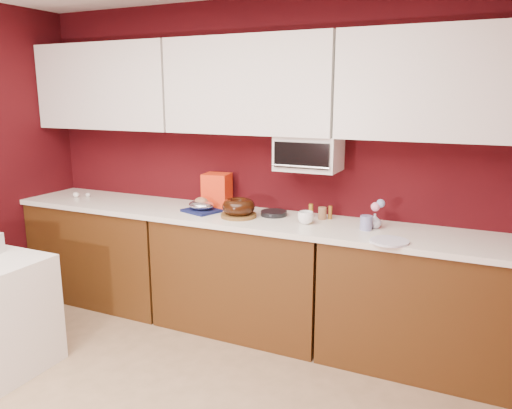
{
  "coord_description": "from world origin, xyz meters",
  "views": [
    {
      "loc": [
        1.63,
        -1.3,
        1.79
      ],
      "look_at": [
        0.15,
        1.84,
        1.02
      ],
      "focal_mm": 35.0,
      "sensor_mm": 36.0,
      "label": 1
    }
  ],
  "objects_px": {
    "toaster_oven": "(309,153)",
    "flower_vase": "(375,220)",
    "pandoro_box": "(217,191)",
    "coffee_mug": "(306,216)",
    "blue_jar": "(366,223)",
    "bundt_cake": "(239,207)",
    "foil_ham_nest": "(201,205)"
  },
  "relations": [
    {
      "from": "toaster_oven",
      "to": "flower_vase",
      "type": "height_order",
      "value": "toaster_oven"
    },
    {
      "from": "pandoro_box",
      "to": "coffee_mug",
      "type": "distance_m",
      "value": 0.85
    },
    {
      "from": "toaster_oven",
      "to": "blue_jar",
      "type": "xyz_separation_m",
      "value": [
        0.47,
        -0.17,
        -0.43
      ]
    },
    {
      "from": "pandoro_box",
      "to": "flower_vase",
      "type": "height_order",
      "value": "pandoro_box"
    },
    {
      "from": "bundt_cake",
      "to": "coffee_mug",
      "type": "distance_m",
      "value": 0.52
    },
    {
      "from": "bundt_cake",
      "to": "flower_vase",
      "type": "xyz_separation_m",
      "value": [
        0.98,
        0.12,
        -0.02
      ]
    },
    {
      "from": "toaster_oven",
      "to": "blue_jar",
      "type": "bearing_deg",
      "value": -19.81
    },
    {
      "from": "bundt_cake",
      "to": "foil_ham_nest",
      "type": "xyz_separation_m",
      "value": [
        -0.34,
        0.02,
        -0.03
      ]
    },
    {
      "from": "foil_ham_nest",
      "to": "blue_jar",
      "type": "distance_m",
      "value": 1.27
    },
    {
      "from": "bundt_cake",
      "to": "coffee_mug",
      "type": "xyz_separation_m",
      "value": [
        0.52,
        0.02,
        -0.03
      ]
    },
    {
      "from": "toaster_oven",
      "to": "pandoro_box",
      "type": "relative_size",
      "value": 1.64
    },
    {
      "from": "toaster_oven",
      "to": "foil_ham_nest",
      "type": "relative_size",
      "value": 2.2
    },
    {
      "from": "bundt_cake",
      "to": "flower_vase",
      "type": "relative_size",
      "value": 2.12
    },
    {
      "from": "foil_ham_nest",
      "to": "blue_jar",
      "type": "relative_size",
      "value": 2.11
    },
    {
      "from": "toaster_oven",
      "to": "blue_jar",
      "type": "relative_size",
      "value": 4.64
    },
    {
      "from": "coffee_mug",
      "to": "flower_vase",
      "type": "distance_m",
      "value": 0.47
    },
    {
      "from": "bundt_cake",
      "to": "flower_vase",
      "type": "height_order",
      "value": "bundt_cake"
    },
    {
      "from": "foil_ham_nest",
      "to": "flower_vase",
      "type": "relative_size",
      "value": 1.8
    },
    {
      "from": "coffee_mug",
      "to": "blue_jar",
      "type": "distance_m",
      "value": 0.42
    },
    {
      "from": "blue_jar",
      "to": "flower_vase",
      "type": "xyz_separation_m",
      "value": [
        0.04,
        0.07,
        0.01
      ]
    },
    {
      "from": "toaster_oven",
      "to": "foil_ham_nest",
      "type": "distance_m",
      "value": 0.92
    },
    {
      "from": "foil_ham_nest",
      "to": "flower_vase",
      "type": "height_order",
      "value": "flower_vase"
    },
    {
      "from": "blue_jar",
      "to": "toaster_oven",
      "type": "bearing_deg",
      "value": 160.19
    },
    {
      "from": "pandoro_box",
      "to": "flower_vase",
      "type": "distance_m",
      "value": 1.29
    },
    {
      "from": "pandoro_box",
      "to": "blue_jar",
      "type": "xyz_separation_m",
      "value": [
        1.24,
        -0.17,
        -0.09
      ]
    },
    {
      "from": "coffee_mug",
      "to": "blue_jar",
      "type": "relative_size",
      "value": 1.11
    },
    {
      "from": "pandoro_box",
      "to": "flower_vase",
      "type": "xyz_separation_m",
      "value": [
        1.28,
        -0.1,
        -0.08
      ]
    },
    {
      "from": "bundt_cake",
      "to": "flower_vase",
      "type": "distance_m",
      "value": 0.98
    },
    {
      "from": "foil_ham_nest",
      "to": "flower_vase",
      "type": "distance_m",
      "value": 1.32
    },
    {
      "from": "coffee_mug",
      "to": "pandoro_box",
      "type": "bearing_deg",
      "value": 166.9
    },
    {
      "from": "foil_ham_nest",
      "to": "bundt_cake",
      "type": "bearing_deg",
      "value": -4.06
    },
    {
      "from": "coffee_mug",
      "to": "foil_ham_nest",
      "type": "bearing_deg",
      "value": -179.97
    }
  ]
}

